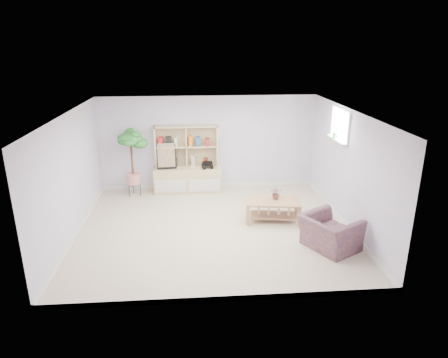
{
  "coord_description": "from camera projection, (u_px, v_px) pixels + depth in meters",
  "views": [
    {
      "loc": [
        -0.39,
        -7.49,
        3.65
      ],
      "look_at": [
        0.26,
        0.58,
        0.87
      ],
      "focal_mm": 32.0,
      "sensor_mm": 36.0,
      "label": 1
    }
  ],
  "objects": [
    {
      "name": "floor",
      "position": [
        214.0,
        228.0,
        8.28
      ],
      "size": [
        5.5,
        5.0,
        0.01
      ],
      "primitive_type": "cube",
      "color": "#CCB38F",
      "rests_on": "ground"
    },
    {
      "name": "floor_tree",
      "position": [
        132.0,
        163.0,
        9.78
      ],
      "size": [
        0.75,
        0.75,
        1.68
      ],
      "primitive_type": null,
      "rotation": [
        0.0,
        0.0,
        -0.23
      ],
      "color": "#2C6A2A",
      "rests_on": "floor"
    },
    {
      "name": "toy_truck",
      "position": [
        207.0,
        165.0,
        10.05
      ],
      "size": [
        0.39,
        0.3,
        0.19
      ],
      "primitive_type": null,
      "rotation": [
        0.0,
        0.0,
        0.15
      ],
      "color": "black",
      "rests_on": "storage_unit"
    },
    {
      "name": "armchair",
      "position": [
        330.0,
        230.0,
        7.36
      ],
      "size": [
        1.21,
        1.26,
        0.72
      ],
      "primitive_type": "imported",
      "rotation": [
        0.0,
        0.0,
        2.09
      ],
      "color": "navy",
      "rests_on": "floor"
    },
    {
      "name": "poster",
      "position": [
        166.0,
        156.0,
        9.95
      ],
      "size": [
        0.49,
        0.15,
        0.67
      ],
      "primitive_type": null,
      "rotation": [
        0.0,
        0.0,
        0.09
      ],
      "color": "#E8A512",
      "rests_on": "storage_unit"
    },
    {
      "name": "baseboard",
      "position": [
        214.0,
        226.0,
        8.26
      ],
      "size": [
        5.5,
        5.0,
        0.1
      ],
      "primitive_type": null,
      "color": "white",
      "rests_on": "floor"
    },
    {
      "name": "storage_unit",
      "position": [
        187.0,
        159.0,
        10.07
      ],
      "size": [
        1.69,
        0.57,
        1.69
      ],
      "primitive_type": null,
      "color": "#CFB986",
      "rests_on": "floor"
    },
    {
      "name": "sill_plant",
      "position": [
        336.0,
        132.0,
        8.53
      ],
      "size": [
        0.16,
        0.14,
        0.26
      ],
      "primitive_type": "imported",
      "rotation": [
        0.0,
        0.0,
        0.17
      ],
      "color": "#2C6A2A",
      "rests_on": "window_sill"
    },
    {
      "name": "ceiling",
      "position": [
        213.0,
        112.0,
        7.5
      ],
      "size": [
        5.5,
        5.0,
        0.01
      ],
      "primitive_type": "cube",
      "color": "white",
      "rests_on": "walls"
    },
    {
      "name": "window_sill",
      "position": [
        337.0,
        140.0,
        8.5
      ],
      "size": [
        0.14,
        1.0,
        0.04
      ],
      "primitive_type": "cube",
      "color": "white",
      "rests_on": "walls"
    },
    {
      "name": "walls",
      "position": [
        213.0,
        173.0,
        7.89
      ],
      "size": [
        5.51,
        5.01,
        2.4
      ],
      "color": "silver",
      "rests_on": "floor"
    },
    {
      "name": "coffee_table",
      "position": [
        273.0,
        211.0,
        8.55
      ],
      "size": [
        1.21,
        0.77,
        0.46
      ],
      "primitive_type": null,
      "rotation": [
        0.0,
        0.0,
        -0.14
      ],
      "color": "olive",
      "rests_on": "floor"
    },
    {
      "name": "window",
      "position": [
        341.0,
        125.0,
        8.4
      ],
      "size": [
        0.1,
        0.98,
        0.68
      ],
      "primitive_type": null,
      "color": "white",
      "rests_on": "walls"
    },
    {
      "name": "table_plant",
      "position": [
        276.0,
        193.0,
        8.52
      ],
      "size": [
        0.26,
        0.23,
        0.27
      ],
      "primitive_type": "imported",
      "rotation": [
        0.0,
        0.0,
        -0.09
      ],
      "color": "#16601D",
      "rests_on": "coffee_table"
    }
  ]
}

